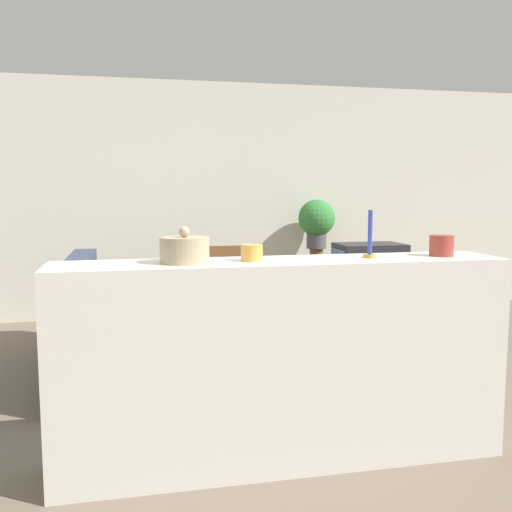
{
  "coord_description": "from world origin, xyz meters",
  "views": [
    {
      "loc": [
        -0.77,
        -3.24,
        1.46
      ],
      "look_at": [
        0.36,
        1.92,
        0.85
      ],
      "focal_mm": 40.0,
      "sensor_mm": 36.0,
      "label": 1
    }
  ],
  "objects_px": {
    "wooden_chair": "(227,283)",
    "decorative_bowl": "(185,250)",
    "couch": "(121,333)",
    "television": "(369,266)",
    "potted_plant": "(317,220)"
  },
  "relations": [
    {
      "from": "wooden_chair",
      "to": "decorative_bowl",
      "type": "distance_m",
      "value": 3.08
    },
    {
      "from": "couch",
      "to": "potted_plant",
      "type": "distance_m",
      "value": 2.89
    },
    {
      "from": "wooden_chair",
      "to": "potted_plant",
      "type": "relative_size",
      "value": 1.54
    },
    {
      "from": "decorative_bowl",
      "to": "television",
      "type": "bearing_deg",
      "value": 49.51
    },
    {
      "from": "couch",
      "to": "television",
      "type": "distance_m",
      "value": 2.5
    },
    {
      "from": "couch",
      "to": "potted_plant",
      "type": "relative_size",
      "value": 3.58
    },
    {
      "from": "wooden_chair",
      "to": "potted_plant",
      "type": "bearing_deg",
      "value": 25.89
    },
    {
      "from": "wooden_chair",
      "to": "couch",
      "type": "bearing_deg",
      "value": -133.46
    },
    {
      "from": "wooden_chair",
      "to": "potted_plant",
      "type": "distance_m",
      "value": 1.43
    },
    {
      "from": "couch",
      "to": "television",
      "type": "xyz_separation_m",
      "value": [
        2.4,
        0.58,
        0.4
      ]
    },
    {
      "from": "couch",
      "to": "wooden_chair",
      "type": "height_order",
      "value": "couch"
    },
    {
      "from": "couch",
      "to": "television",
      "type": "bearing_deg",
      "value": 13.61
    },
    {
      "from": "wooden_chair",
      "to": "potted_plant",
      "type": "xyz_separation_m",
      "value": [
        1.16,
        0.56,
        0.61
      ]
    },
    {
      "from": "television",
      "to": "decorative_bowl",
      "type": "relative_size",
      "value": 2.66
    },
    {
      "from": "couch",
      "to": "decorative_bowl",
      "type": "distance_m",
      "value": 2.03
    }
  ]
}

